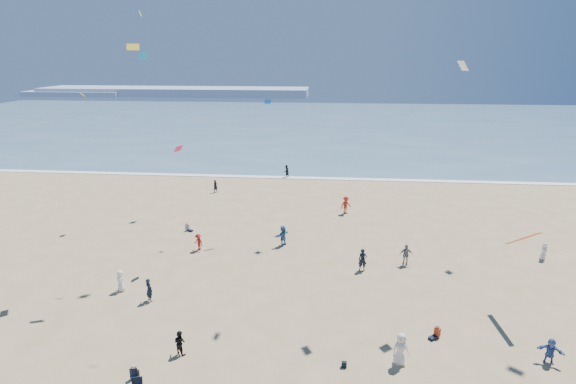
{
  "coord_description": "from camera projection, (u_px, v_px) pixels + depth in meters",
  "views": [
    {
      "loc": [
        4.08,
        -14.55,
        16.32
      ],
      "look_at": [
        2.0,
        8.0,
        9.36
      ],
      "focal_mm": 28.0,
      "sensor_mm": 36.0,
      "label": 1
    }
  ],
  "objects": [
    {
      "name": "black_backpack",
      "position": [
        136.0,
        374.0,
        23.66
      ],
      "size": [
        0.3,
        0.22,
        0.38
      ],
      "primitive_type": "cube",
      "color": "black",
      "rests_on": "ground"
    },
    {
      "name": "headland_far",
      "position": [
        175.0,
        92.0,
        185.62
      ],
      "size": [
        110.0,
        20.0,
        3.2
      ],
      "primitive_type": "cube",
      "color": "#7A8EA8",
      "rests_on": "ground"
    },
    {
      "name": "surf_line",
      "position": [
        298.0,
        178.0,
        61.82
      ],
      "size": [
        220.0,
        1.2,
        0.08
      ],
      "primitive_type": "cube",
      "color": "white",
      "rests_on": "ground"
    },
    {
      "name": "ocean",
      "position": [
        313.0,
        124.0,
        109.42
      ],
      "size": [
        220.0,
        100.0,
        0.06
      ],
      "primitive_type": "cube",
      "color": "#476B84",
      "rests_on": "ground"
    },
    {
      "name": "kites_aloft",
      "position": [
        419.0,
        78.0,
        26.54
      ],
      "size": [
        38.59,
        40.29,
        28.69
      ],
      "color": "white",
      "rests_on": "ground"
    },
    {
      "name": "seated_group",
      "position": [
        273.0,
        344.0,
        25.73
      ],
      "size": [
        21.2,
        28.45,
        0.84
      ],
      "color": "silver",
      "rests_on": "ground"
    },
    {
      "name": "headland_near",
      "position": [
        76.0,
        93.0,
        184.55
      ],
      "size": [
        40.0,
        14.0,
        2.0
      ],
      "primitive_type": "cube",
      "color": "#7A8EA8",
      "rests_on": "ground"
    },
    {
      "name": "navy_bag",
      "position": [
        344.0,
        364.0,
        24.41
      ],
      "size": [
        0.28,
        0.18,
        0.34
      ],
      "primitive_type": "cube",
      "color": "black",
      "rests_on": "ground"
    },
    {
      "name": "standing_flyers",
      "position": [
        316.0,
        257.0,
        35.68
      ],
      "size": [
        33.24,
        56.13,
        1.91
      ],
      "color": "#355193",
      "rests_on": "ground"
    }
  ]
}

